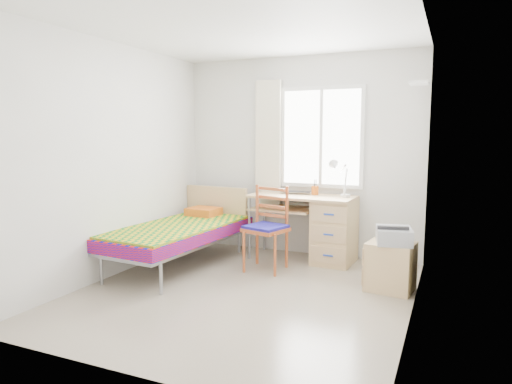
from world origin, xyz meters
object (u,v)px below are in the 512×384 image
desk (329,227)px  chair (268,223)px  printer (394,235)px  cabinet (390,266)px  bed (181,231)px

desk → chair: chair is taller
chair → printer: bearing=7.6°
printer → chair: bearing=159.8°
desk → printer: bearing=-39.5°
cabinet → printer: 0.33m
bed → chair: size_ratio=2.10×
cabinet → chair: bearing=-179.9°
desk → cabinet: desk is taller
printer → cabinet: bearing=128.6°
chair → printer: chair is taller
chair → cabinet: 1.47m
bed → cabinet: 2.46m
bed → printer: bed is taller
cabinet → desk: bearing=145.4°
desk → chair: size_ratio=1.35×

